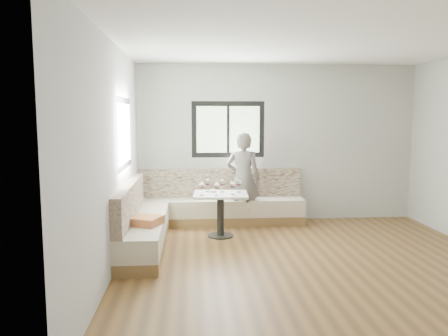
{
  "coord_description": "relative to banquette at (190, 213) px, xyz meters",
  "views": [
    {
      "loc": [
        -1.55,
        -5.27,
        1.9
      ],
      "look_at": [
        -1.04,
        1.53,
        1.07
      ],
      "focal_mm": 35.0,
      "sensor_mm": 36.0,
      "label": 1
    }
  ],
  "objects": [
    {
      "name": "room",
      "position": [
        1.51,
        -1.55,
        1.08
      ],
      "size": [
        5.01,
        5.01,
        2.81
      ],
      "color": "brown",
      "rests_on": "ground"
    },
    {
      "name": "wine_glass_b",
      "position": [
        0.41,
        -0.39,
        0.5
      ],
      "size": [
        0.09,
        0.09,
        0.21
      ],
      "color": "white",
      "rests_on": "table"
    },
    {
      "name": "table",
      "position": [
        0.48,
        -0.2,
        0.18
      ],
      "size": [
        0.87,
        0.7,
        0.69
      ],
      "rotation": [
        0.0,
        0.0,
        -0.06
      ],
      "color": "black",
      "rests_on": "ground"
    },
    {
      "name": "wine_glass_e",
      "position": [
        0.78,
        -0.11,
        0.5
      ],
      "size": [
        0.09,
        0.09,
        0.21
      ],
      "color": "white",
      "rests_on": "table"
    },
    {
      "name": "person",
      "position": [
        0.92,
        0.5,
        0.48
      ],
      "size": [
        0.68,
        0.55,
        1.62
      ],
      "primitive_type": "imported",
      "rotation": [
        0.0,
        0.0,
        2.84
      ],
      "color": "#615B58",
      "rests_on": "ground"
    },
    {
      "name": "wine_glass_d",
      "position": [
        0.52,
        -0.08,
        0.5
      ],
      "size": [
        0.09,
        0.09,
        0.21
      ],
      "color": "white",
      "rests_on": "table"
    },
    {
      "name": "wine_glass_c",
      "position": [
        0.66,
        -0.31,
        0.5
      ],
      "size": [
        0.09,
        0.09,
        0.21
      ],
      "color": "white",
      "rests_on": "table"
    },
    {
      "name": "olive_ramekin",
      "position": [
        0.38,
        -0.09,
        0.38
      ],
      "size": [
        0.11,
        0.11,
        0.04
      ],
      "color": "white",
      "rests_on": "table"
    },
    {
      "name": "banquette",
      "position": [
        0.0,
        0.0,
        0.0
      ],
      "size": [
        2.9,
        2.8,
        0.95
      ],
      "color": "brown",
      "rests_on": "ground"
    },
    {
      "name": "wine_glass_a",
      "position": [
        0.18,
        -0.36,
        0.5
      ],
      "size": [
        0.09,
        0.09,
        0.21
      ],
      "color": "white",
      "rests_on": "table"
    },
    {
      "name": "wine_glass_f",
      "position": [
        0.29,
        -0.03,
        0.5
      ],
      "size": [
        0.09,
        0.09,
        0.21
      ],
      "color": "white",
      "rests_on": "table"
    }
  ]
}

